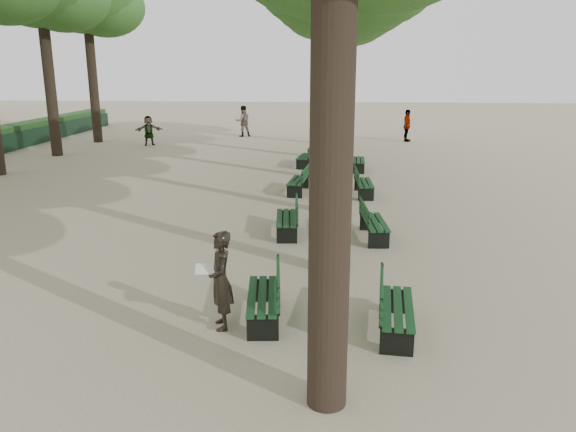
{
  "coord_description": "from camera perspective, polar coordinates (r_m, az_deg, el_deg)",
  "views": [
    {
      "loc": [
        1.5,
        -8.56,
        4.34
      ],
      "look_at": [
        0.6,
        3.0,
        1.2
      ],
      "focal_mm": 35.0,
      "sensor_mm": 36.0,
      "label": 1
    }
  ],
  "objects": [
    {
      "name": "bench_left_2",
      "position": [
        19.55,
        1.03,
        3.13
      ],
      "size": [
        0.74,
        1.85,
        0.92
      ],
      "color": "black",
      "rests_on": "ground"
    },
    {
      "name": "bench_right_1",
      "position": [
        14.54,
        8.74,
        -1.28
      ],
      "size": [
        0.72,
        1.84,
        0.92
      ],
      "color": "black",
      "rests_on": "ground"
    },
    {
      "name": "ground",
      "position": [
        9.72,
        -5.0,
        -11.44
      ],
      "size": [
        120.0,
        120.0,
        0.0
      ],
      "primitive_type": "plane",
      "color": "tan",
      "rests_on": "ground"
    },
    {
      "name": "pedestrian_e",
      "position": [
        32.25,
        -13.96,
        8.42
      ],
      "size": [
        1.5,
        0.94,
        1.63
      ],
      "primitive_type": "imported",
      "rotation": [
        0.0,
        0.0,
        0.44
      ],
      "color": "#262628",
      "rests_on": "ground"
    },
    {
      "name": "bench_right_2",
      "position": [
        19.34,
        7.72,
        2.86
      ],
      "size": [
        0.64,
        1.82,
        0.92
      ],
      "color": "black",
      "rests_on": "ground"
    },
    {
      "name": "bench_left_3",
      "position": [
        24.76,
        1.77,
        5.68
      ],
      "size": [
        0.8,
        1.86,
        0.92
      ],
      "color": "black",
      "rests_on": "ground"
    },
    {
      "name": "bench_left_1",
      "position": [
        14.76,
        -0.13,
        -0.85
      ],
      "size": [
        0.71,
        1.84,
        0.92
      ],
      "color": "black",
      "rests_on": "ground"
    },
    {
      "name": "bench_left_0",
      "position": [
        9.93,
        -2.53,
        -9.04
      ],
      "size": [
        0.75,
        1.85,
        0.92
      ],
      "color": "black",
      "rests_on": "ground"
    },
    {
      "name": "bench_right_3",
      "position": [
        23.97,
        7.12,
        5.25
      ],
      "size": [
        0.63,
        1.82,
        0.92
      ],
      "color": "black",
      "rests_on": "ground"
    },
    {
      "name": "bench_right_0",
      "position": [
        9.65,
        10.95,
        -10.08
      ],
      "size": [
        0.73,
        1.84,
        0.92
      ],
      "color": "black",
      "rests_on": "ground"
    },
    {
      "name": "man_with_map",
      "position": [
        9.5,
        -6.84,
        -6.51
      ],
      "size": [
        0.7,
        0.75,
        1.7
      ],
      "color": "black",
      "rests_on": "ground"
    },
    {
      "name": "pedestrian_c",
      "position": [
        33.61,
        11.99,
        8.97
      ],
      "size": [
        0.72,
        1.14,
        1.84
      ],
      "primitive_type": "imported",
      "rotation": [
        0.0,
        0.0,
        1.21
      ],
      "color": "#262628",
      "rests_on": "ground"
    },
    {
      "name": "pedestrian_a",
      "position": [
        35.35,
        -4.59,
        9.58
      ],
      "size": [
        0.99,
        0.69,
        1.89
      ],
      "primitive_type": "imported",
      "rotation": [
        0.0,
        0.0,
        3.52
      ],
      "color": "#262628",
      "rests_on": "ground"
    }
  ]
}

